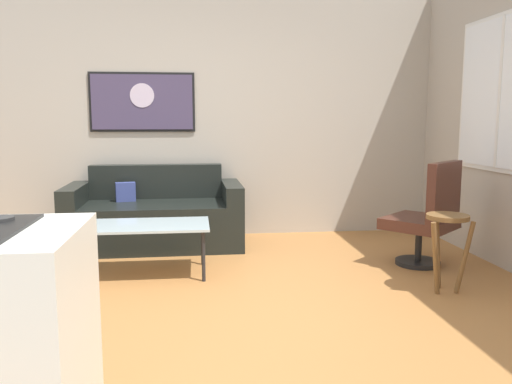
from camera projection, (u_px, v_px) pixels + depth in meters
ground at (213, 313)px, 3.59m from camera, size 6.40×6.40×0.04m
back_wall at (204, 112)px, 5.78m from camera, size 6.40×0.05×2.80m
couch at (155, 218)px, 5.40m from camera, size 1.79×0.89×0.83m
coffee_table at (146, 228)px, 4.37m from camera, size 1.06×0.59×0.44m
armchair at (428, 216)px, 4.61m from camera, size 0.79×0.79×0.95m
bar_stool at (447, 232)px, 3.92m from camera, size 0.36×0.36×0.60m
wall_painting at (142, 102)px, 5.65m from camera, size 1.14×0.03×0.64m
window at (501, 93)px, 4.56m from camera, size 0.03×1.36×1.40m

